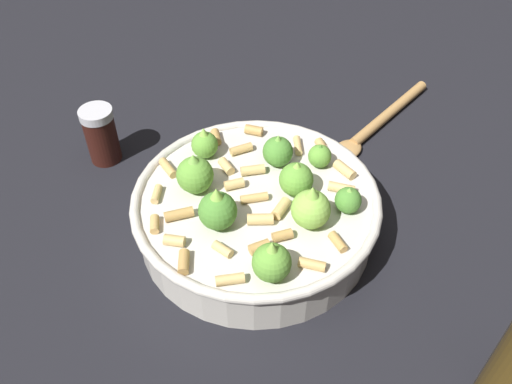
{
  "coord_description": "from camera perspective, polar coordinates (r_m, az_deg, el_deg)",
  "views": [
    {
      "loc": [
        0.41,
        0.18,
        0.5
      ],
      "look_at": [
        0.0,
        0.0,
        0.07
      ],
      "focal_mm": 37.43,
      "sensor_mm": 36.0,
      "label": 1
    }
  ],
  "objects": [
    {
      "name": "pepper_shaker",
      "position": [
        0.77,
        -16.23,
        5.89
      ],
      "size": [
        0.05,
        0.05,
        0.08
      ],
      "color": "#33140F",
      "rests_on": "ground"
    },
    {
      "name": "cooking_pan",
      "position": [
        0.64,
        0.04,
        -1.88
      ],
      "size": [
        0.3,
        0.3,
        0.11
      ],
      "color": "beige",
      "rests_on": "ground"
    },
    {
      "name": "ground_plane",
      "position": [
        0.67,
        -0.0,
        -4.1
      ],
      "size": [
        2.4,
        2.4,
        0.0
      ],
      "primitive_type": "plane",
      "color": "black"
    },
    {
      "name": "wooden_spoon",
      "position": [
        0.84,
        12.87,
        7.17
      ],
      "size": [
        0.24,
        0.1,
        0.02
      ],
      "color": "#B2844C",
      "rests_on": "ground"
    }
  ]
}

